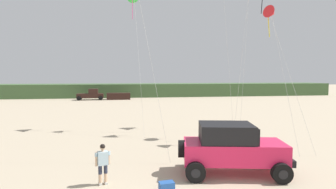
# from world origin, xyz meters

# --- Properties ---
(dune_ridge) EXTENTS (90.00, 6.98, 2.66)m
(dune_ridge) POSITION_xyz_m (-2.49, 49.46, 1.33)
(dune_ridge) COLOR #426038
(dune_ridge) RESTS_ON ground_plane
(jeep) EXTENTS (5.01, 3.15, 2.26)m
(jeep) POSITION_xyz_m (2.90, 4.01, 1.20)
(jeep) COLOR #EA2151
(jeep) RESTS_ON ground_plane
(person_watching) EXTENTS (0.60, 0.39, 1.67)m
(person_watching) POSITION_xyz_m (-2.69, 3.65, 0.94)
(person_watching) COLOR #DBB28E
(person_watching) RESTS_ON ground_plane
(cooler_box) EXTENTS (0.61, 0.44, 0.38)m
(cooler_box) POSITION_xyz_m (-0.26, 2.60, 0.19)
(cooler_box) COLOR #23519E
(cooler_box) RESTS_ON ground_plane
(distant_pickup) EXTENTS (4.66, 2.52, 1.98)m
(distant_pickup) POSITION_xyz_m (-8.01, 42.67, 0.94)
(distant_pickup) COLOR black
(distant_pickup) RESTS_ON ground_plane
(distant_sedan) EXTENTS (4.21, 1.73, 1.20)m
(distant_sedan) POSITION_xyz_m (-3.11, 42.64, 0.60)
(distant_sedan) COLOR black
(distant_sedan) RESTS_ON ground_plane
(kite_pink_ribbon) EXTENTS (1.01, 4.30, 8.93)m
(kite_pink_ribbon) POSITION_xyz_m (7.58, 9.25, 8.41)
(kite_pink_ribbon) COLOR red
(kite_pink_ribbon) RESTS_ON ground_plane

